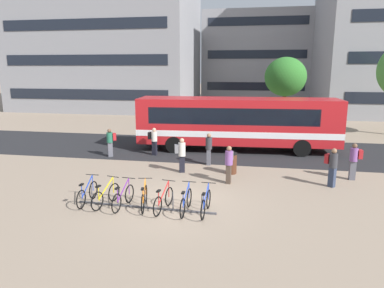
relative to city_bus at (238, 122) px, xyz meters
The scene contains 22 objects.
ground 9.64m from the city_bus, 101.42° to the right, with size 200.00×200.00×0.00m, color gray.
bus_lane_asphalt 2.58m from the city_bus, behind, with size 80.00×7.20×0.01m, color #232326.
city_bus is the anchor object (origin of this frame).
bike_rack 10.43m from the city_bus, 105.68° to the right, with size 5.25×0.27×0.70m.
parked_bicycle_blue_0 11.16m from the city_bus, 117.18° to the right, with size 0.52×1.72×0.99m.
parked_bicycle_yellow_1 10.90m from the city_bus, 113.37° to the right, with size 0.57×1.69×0.99m.
parked_bicycle_purple_2 10.70m from the city_bus, 109.78° to the right, with size 0.52×1.72×0.99m.
parked_bicycle_orange_3 10.38m from the city_bus, 105.89° to the right, with size 0.55×1.70×0.99m.
parked_bicycle_red_4 10.30m from the city_bus, 101.69° to the right, with size 0.52×1.71×0.99m.
parked_bicycle_blue_5 10.18m from the city_bus, 97.12° to the right, with size 0.52×1.72×0.99m.
parked_bicycle_blue_6 10.11m from the city_bus, 93.10° to the right, with size 0.52×1.72×0.99m.
commuter_grey_pack_0 5.84m from the city_bus, 114.90° to the right, with size 0.58×0.44×1.70m.
commuter_red_pack_1 7.69m from the city_bus, 157.52° to the right, with size 0.61×0.54×1.62m.
commuter_grey_pack_2 6.53m from the city_bus, 90.23° to the right, with size 0.37×0.55×1.69m.
commuter_red_pack_3 7.58m from the city_bus, 54.86° to the right, with size 0.59×0.58×1.69m.
commuter_navy_pack_4 3.95m from the city_bus, 109.65° to the right, with size 0.35×0.53×1.69m.
commuter_red_pack_5 7.48m from the city_bus, 42.23° to the right, with size 0.53×0.35×1.70m.
commuter_black_pack_6 5.26m from the city_bus, 155.70° to the right, with size 0.57×0.40×1.62m.
trash_bin 5.15m from the city_bus, 90.27° to the right, with size 0.55×0.55×1.03m.
street_tree_0 8.43m from the city_bus, 66.54° to the left, with size 3.21×3.21×5.82m.
building_left_wing 28.38m from the city_bus, 129.44° to the left, with size 20.73×13.13×21.71m.
building_centre_block 32.94m from the city_bus, 88.65° to the left, with size 14.72×10.51×12.59m.
Camera 1 is at (2.95, -12.20, 5.03)m, focal length 33.07 mm.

